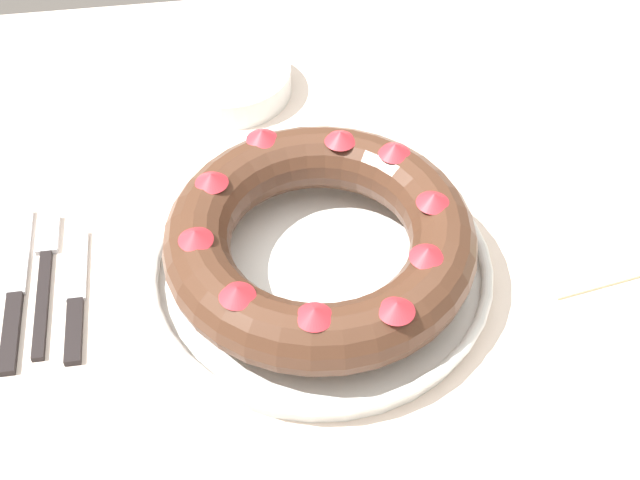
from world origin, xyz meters
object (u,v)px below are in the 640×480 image
(fork, at_px, (45,272))
(cake_knife, at_px, (76,303))
(bundt_cake, at_px, (320,239))
(side_bowl, at_px, (230,80))
(serving_knife, at_px, (15,297))
(serving_dish, at_px, (320,271))
(napkin, at_px, (598,244))

(fork, distance_m, cake_knife, 0.06)
(cake_knife, bearing_deg, bundt_cake, -3.13)
(bundt_cake, bearing_deg, side_bowl, 101.77)
(fork, bearing_deg, serving_knife, -128.41)
(serving_dish, bearing_deg, cake_knife, 179.42)
(cake_knife, xyz_separation_m, side_bowl, (0.18, 0.33, 0.01))
(napkin, bearing_deg, bundt_cake, -179.11)
(serving_knife, bearing_deg, cake_knife, -13.78)
(serving_dish, height_order, bundt_cake, bundt_cake)
(fork, relative_size, napkin, 1.25)
(serving_dish, relative_size, serving_knife, 1.62)
(serving_dish, xyz_separation_m, napkin, (0.31, 0.00, -0.01))
(bundt_cake, xyz_separation_m, side_bowl, (-0.07, 0.33, -0.04))
(serving_knife, height_order, cake_knife, same)
(fork, relative_size, side_bowl, 1.24)
(serving_knife, xyz_separation_m, napkin, (0.62, -0.01, -0.00))
(serving_dish, xyz_separation_m, cake_knife, (-0.25, 0.00, -0.01))
(fork, distance_m, napkin, 0.59)
(fork, bearing_deg, cake_knife, -49.61)
(serving_dish, relative_size, cake_knife, 2.02)
(serving_knife, bearing_deg, bundt_cake, -2.63)
(cake_knife, xyz_separation_m, napkin, (0.56, 0.00, -0.00))
(bundt_cake, xyz_separation_m, serving_knife, (-0.32, 0.02, -0.06))
(fork, height_order, napkin, fork)
(serving_knife, distance_m, napkin, 0.62)
(fork, height_order, cake_knife, cake_knife)
(bundt_cake, relative_size, fork, 1.61)
(fork, xyz_separation_m, napkin, (0.59, -0.04, -0.00))
(bundt_cake, xyz_separation_m, cake_knife, (-0.25, 0.00, -0.06))
(bundt_cake, xyz_separation_m, fork, (-0.29, 0.05, -0.06))
(cake_knife, distance_m, napkin, 0.56)
(cake_knife, bearing_deg, napkin, -2.32)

